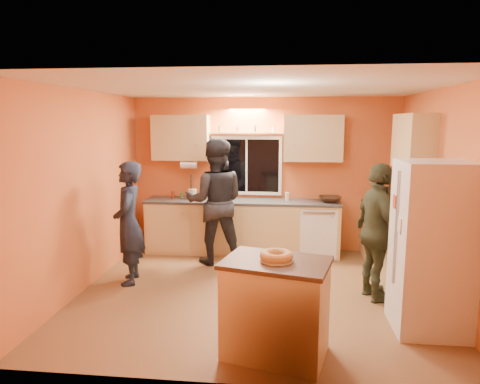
# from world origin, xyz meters

# --- Properties ---
(ground) EXTENTS (4.50, 4.50, 0.00)m
(ground) POSITION_xyz_m (0.00, 0.00, 0.00)
(ground) COLOR brown
(ground) RESTS_ON ground
(room_shell) EXTENTS (4.54, 4.04, 2.61)m
(room_shell) POSITION_xyz_m (0.12, 0.41, 1.62)
(room_shell) COLOR #D17035
(room_shell) RESTS_ON ground
(back_counter) EXTENTS (4.23, 0.62, 0.90)m
(back_counter) POSITION_xyz_m (0.01, 1.70, 0.45)
(back_counter) COLOR tan
(back_counter) RESTS_ON ground
(right_counter) EXTENTS (0.62, 1.84, 0.90)m
(right_counter) POSITION_xyz_m (1.95, 0.50, 0.45)
(right_counter) COLOR tan
(right_counter) RESTS_ON ground
(refrigerator) EXTENTS (0.72, 0.70, 1.80)m
(refrigerator) POSITION_xyz_m (1.89, -0.80, 0.90)
(refrigerator) COLOR silver
(refrigerator) RESTS_ON ground
(island) EXTENTS (1.09, 0.87, 0.93)m
(island) POSITION_xyz_m (0.29, -1.48, 0.47)
(island) COLOR tan
(island) RESTS_ON ground
(bundt_pastry) EXTENTS (0.31, 0.31, 0.09)m
(bundt_pastry) POSITION_xyz_m (0.29, -1.48, 0.97)
(bundt_pastry) COLOR tan
(bundt_pastry) RESTS_ON island
(person_left) EXTENTS (0.53, 0.68, 1.67)m
(person_left) POSITION_xyz_m (-1.74, 0.17, 0.84)
(person_left) COLOR black
(person_left) RESTS_ON ground
(person_center) EXTENTS (1.03, 0.84, 1.94)m
(person_center) POSITION_xyz_m (-0.71, 1.15, 0.97)
(person_center) COLOR black
(person_center) RESTS_ON ground
(person_right) EXTENTS (0.65, 1.07, 1.71)m
(person_right) POSITION_xyz_m (1.50, -0.05, 0.85)
(person_right) COLOR #353924
(person_right) RESTS_ON ground
(mixing_bowl) EXTENTS (0.38, 0.38, 0.09)m
(mixing_bowl) POSITION_xyz_m (1.10, 1.70, 0.95)
(mixing_bowl) COLOR black
(mixing_bowl) RESTS_ON back_counter
(utensil_crock) EXTENTS (0.14, 0.14, 0.17)m
(utensil_crock) POSITION_xyz_m (-1.19, 1.71, 0.99)
(utensil_crock) COLOR beige
(utensil_crock) RESTS_ON back_counter
(potted_plant) EXTENTS (0.29, 0.26, 0.27)m
(potted_plant) POSITION_xyz_m (1.92, -0.30, 1.04)
(potted_plant) COLOR gray
(potted_plant) RESTS_ON right_counter
(red_box) EXTENTS (0.17, 0.13, 0.07)m
(red_box) POSITION_xyz_m (2.00, 1.13, 0.94)
(red_box) COLOR #9B2F17
(red_box) RESTS_ON right_counter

